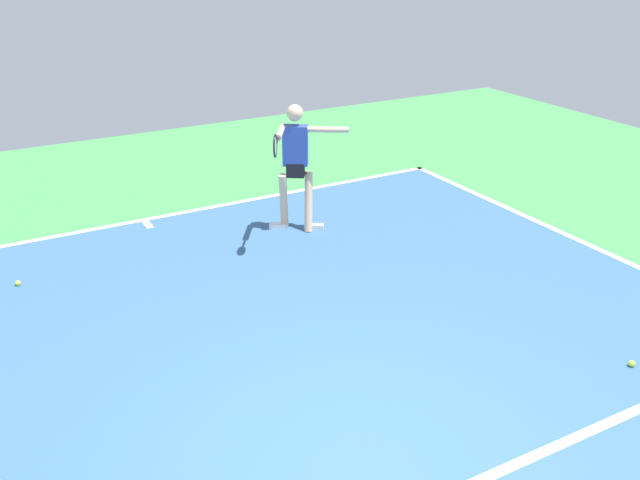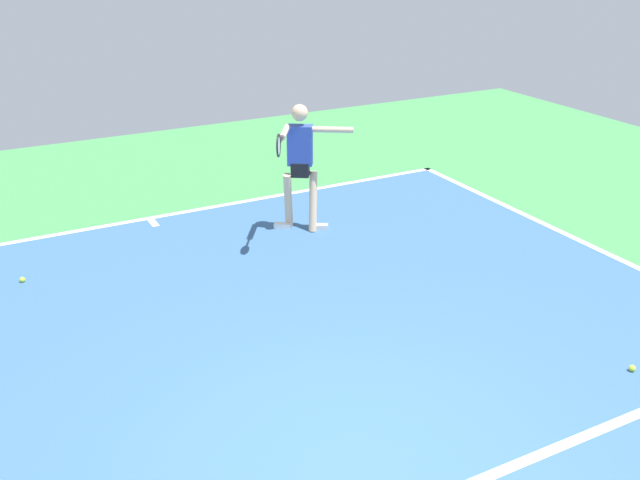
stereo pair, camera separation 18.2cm
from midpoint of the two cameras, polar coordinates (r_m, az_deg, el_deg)
name	(u,v)px [view 1 (the left image)]	position (r m, az deg, el deg)	size (l,w,h in m)	color
ground_plane	(362,465)	(6.05, 2.44, -17.42)	(21.48, 21.48, 0.00)	#428E4C
court_surface	(362,465)	(6.05, 2.44, -17.41)	(10.11, 12.09, 0.00)	#38608E
court_line_baseline_near	(144,220)	(10.89, -14.26, 1.56)	(10.11, 0.10, 0.01)	white
court_line_centre_mark	(148,224)	(10.71, -13.97, 1.21)	(0.10, 0.30, 0.01)	white
tennis_player	(296,159)	(9.88, -2.47, 6.39)	(1.35, 1.06, 1.80)	beige
tennis_ball_near_player	(18,283)	(9.41, -23.34, -3.16)	(0.07, 0.07, 0.07)	#C6E53D
tennis_ball_near_service_line	(632,364)	(7.74, 22.85, -9.02)	(0.07, 0.07, 0.07)	#C6E53D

